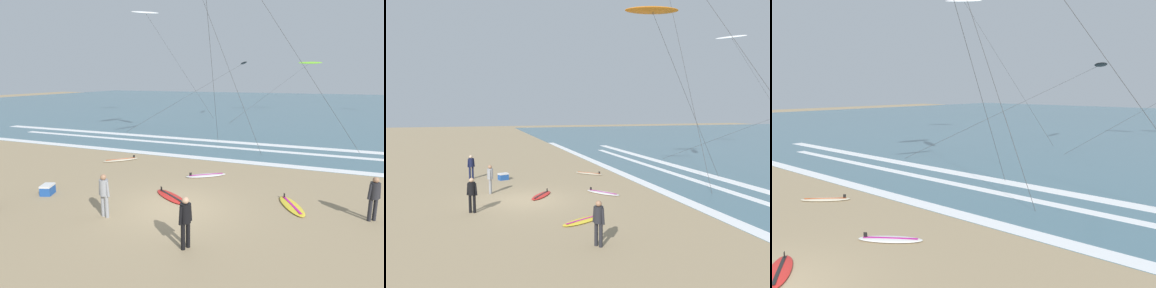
# 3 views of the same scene
# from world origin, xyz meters

# --- Properties ---
(ground_plane) EXTENTS (160.00, 160.00, 0.00)m
(ground_plane) POSITION_xyz_m (0.00, 0.00, 0.00)
(ground_plane) COLOR #9E8763
(ocean_surface) EXTENTS (140.00, 90.00, 0.01)m
(ocean_surface) POSITION_xyz_m (0.00, 52.33, 0.01)
(ocean_surface) COLOR #476B7A
(ocean_surface) RESTS_ON ground
(wave_foam_shoreline) EXTENTS (56.15, 0.77, 0.01)m
(wave_foam_shoreline) POSITION_xyz_m (-1.84, 7.73, 0.01)
(wave_foam_shoreline) COLOR white
(wave_foam_shoreline) RESTS_ON ocean_surface
(wave_foam_mid_break) EXTENTS (38.52, 0.61, 0.01)m
(wave_foam_mid_break) POSITION_xyz_m (-0.66, 11.31, 0.01)
(wave_foam_mid_break) COLOR white
(wave_foam_mid_break) RESTS_ON ocean_surface
(wave_foam_outer_break) EXTENTS (50.68, 0.89, 0.01)m
(wave_foam_outer_break) POSITION_xyz_m (0.89, 13.32, 0.01)
(wave_foam_outer_break) COLOR white
(wave_foam_outer_break) RESTS_ON ocean_surface
(surfer_left_near) EXTENTS (0.32, 0.50, 1.60)m
(surfer_left_near) POSITION_xyz_m (1.55, -2.67, 0.96)
(surfer_left_near) COLOR black
(surfer_left_near) RESTS_ON ground
(surfer_foreground_main) EXTENTS (0.48, 0.35, 1.60)m
(surfer_foreground_main) POSITION_xyz_m (6.90, 1.46, 0.96)
(surfer_foreground_main) COLOR #232328
(surfer_foreground_main) RESTS_ON ground
(surfer_background_far) EXTENTS (0.52, 0.32, 1.60)m
(surfer_background_far) POSITION_xyz_m (-1.99, -1.70, 0.96)
(surfer_background_far) COLOR gray
(surfer_background_far) RESTS_ON ground
(surfboard_foreground_flat) EXTENTS (1.90, 1.92, 0.25)m
(surfboard_foreground_flat) POSITION_xyz_m (-6.08, 5.40, 0.05)
(surfboard_foreground_flat) COLOR beige
(surfboard_foreground_flat) RESTS_ON ground
(surfboard_near_water) EXTENTS (1.46, 2.15, 0.25)m
(surfboard_near_water) POSITION_xyz_m (4.19, 1.72, 0.05)
(surfboard_near_water) COLOR yellow
(surfboard_near_water) RESTS_ON ground
(surfboard_left_pile) EXTENTS (2.05, 1.72, 0.25)m
(surfboard_left_pile) POSITION_xyz_m (-0.22, 4.28, 0.05)
(surfboard_left_pile) COLOR silver
(surfboard_left_pile) RESTS_ON ground
(surfboard_right_spare) EXTENTS (2.08, 1.67, 0.25)m
(surfboard_right_spare) POSITION_xyz_m (-0.59, 0.89, 0.05)
(surfboard_right_spare) COLOR red
(surfboard_right_spare) RESTS_ON ground
(kite_black_high_left) EXTENTS (8.39, 15.54, 6.85)m
(kite_black_high_left) POSITION_xyz_m (-3.93, 28.30, 6.57)
(kite_black_high_left) COLOR black
(kite_black_high_left) RESTS_ON ground
(kite_white_high_right) EXTENTS (9.06, 4.10, 12.49)m
(kite_white_high_right) POSITION_xyz_m (-14.55, 24.10, 12.19)
(kite_white_high_right) COLOR white
(kite_white_high_right) RESTS_ON ground
(kite_lime_far_right) EXTENTS (9.09, 15.88, 7.17)m
(kite_lime_far_right) POSITION_xyz_m (3.16, 38.47, 6.89)
(kite_lime_far_right) COLOR #70C628
(kite_lime_far_right) RESTS_ON ground
(cooler_box) EXTENTS (0.63, 0.73, 0.44)m
(cooler_box) POSITION_xyz_m (-5.69, -0.70, 0.22)
(cooler_box) COLOR #1E4C9E
(cooler_box) RESTS_ON ground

